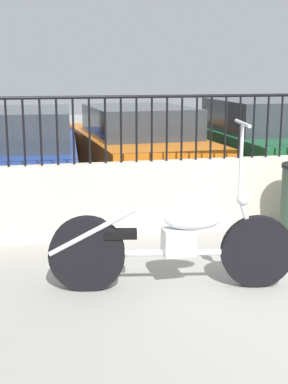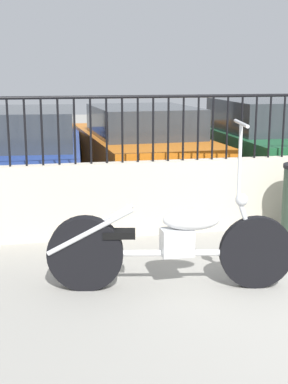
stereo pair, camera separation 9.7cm
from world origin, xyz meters
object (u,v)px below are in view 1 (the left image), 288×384
car_blue (16,152)px  car_green (263,141)px  motorcycle_white (160,246)px  car_orange (137,145)px

car_blue → car_green: size_ratio=1.08×
motorcycle_white → car_green: 5.02m
car_orange → car_green: bearing=-99.8°
motorcycle_white → car_green: motorcycle_white is taller
motorcycle_white → car_orange: bearing=91.0°
car_blue → car_orange: car_blue is taller
motorcycle_white → car_green: (2.88, 4.09, 0.32)m
motorcycle_white → car_blue: 4.26m
car_orange → car_green: car_green is taller
car_green → car_blue: bearing=90.8°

